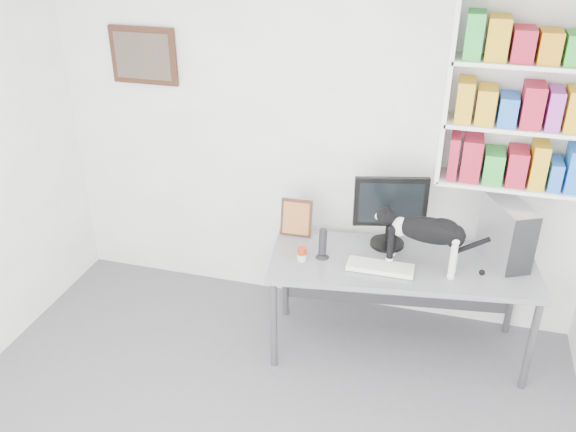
{
  "coord_description": "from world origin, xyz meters",
  "views": [
    {
      "loc": [
        0.94,
        -2.09,
        2.96
      ],
      "look_at": [
        -0.07,
        1.53,
        0.96
      ],
      "focal_mm": 38.0,
      "sensor_mm": 36.0,
      "label": 1
    }
  ],
  "objects_px": {
    "bookshelf": "(531,96)",
    "soup_can": "(302,254)",
    "leaning_print": "(296,217)",
    "cat": "(426,243)",
    "pc_tower": "(506,232)",
    "speaker": "(323,243)",
    "monitor": "(390,211)",
    "desk": "(398,306)",
    "keyboard": "(380,267)"
  },
  "relations": [
    {
      "from": "monitor",
      "to": "leaning_print",
      "type": "relative_size",
      "value": 1.9
    },
    {
      "from": "desk",
      "to": "leaning_print",
      "type": "relative_size",
      "value": 6.33
    },
    {
      "from": "bookshelf",
      "to": "monitor",
      "type": "xyz_separation_m",
      "value": [
        -0.79,
        -0.16,
        -0.83
      ]
    },
    {
      "from": "bookshelf",
      "to": "soup_can",
      "type": "distance_m",
      "value": 1.77
    },
    {
      "from": "soup_can",
      "to": "leaning_print",
      "type": "bearing_deg",
      "value": 110.91
    },
    {
      "from": "keyboard",
      "to": "leaning_print",
      "type": "bearing_deg",
      "value": 155.11
    },
    {
      "from": "monitor",
      "to": "speaker",
      "type": "bearing_deg",
      "value": -158.92
    },
    {
      "from": "leaning_print",
      "to": "cat",
      "type": "relative_size",
      "value": 0.43
    },
    {
      "from": "desk",
      "to": "leaning_print",
      "type": "height_order",
      "value": "leaning_print"
    },
    {
      "from": "speaker",
      "to": "leaning_print",
      "type": "xyz_separation_m",
      "value": [
        -0.25,
        0.26,
        0.03
      ]
    },
    {
      "from": "desk",
      "to": "soup_can",
      "type": "xyz_separation_m",
      "value": [
        -0.67,
        -0.17,
        0.42
      ]
    },
    {
      "from": "bookshelf",
      "to": "keyboard",
      "type": "relative_size",
      "value": 2.82
    },
    {
      "from": "pc_tower",
      "to": "soup_can",
      "type": "bearing_deg",
      "value": 169.56
    },
    {
      "from": "leaning_print",
      "to": "soup_can",
      "type": "relative_size",
      "value": 2.98
    },
    {
      "from": "bookshelf",
      "to": "desk",
      "type": "relative_size",
      "value": 0.69
    },
    {
      "from": "pc_tower",
      "to": "monitor",
      "type": "bearing_deg",
      "value": 154.76
    },
    {
      "from": "monitor",
      "to": "soup_can",
      "type": "bearing_deg",
      "value": -160.23
    },
    {
      "from": "cat",
      "to": "bookshelf",
      "type": "bearing_deg",
      "value": 45.0
    },
    {
      "from": "keyboard",
      "to": "soup_can",
      "type": "bearing_deg",
      "value": -176.94
    },
    {
      "from": "desk",
      "to": "bookshelf",
      "type": "bearing_deg",
      "value": 20.17
    },
    {
      "from": "bookshelf",
      "to": "desk",
      "type": "height_order",
      "value": "bookshelf"
    },
    {
      "from": "bookshelf",
      "to": "keyboard",
      "type": "height_order",
      "value": "bookshelf"
    },
    {
      "from": "bookshelf",
      "to": "cat",
      "type": "distance_m",
      "value": 1.12
    },
    {
      "from": "desk",
      "to": "cat",
      "type": "distance_m",
      "value": 0.6
    },
    {
      "from": "desk",
      "to": "monitor",
      "type": "bearing_deg",
      "value": 116.73
    },
    {
      "from": "bookshelf",
      "to": "monitor",
      "type": "height_order",
      "value": "bookshelf"
    },
    {
      "from": "cat",
      "to": "soup_can",
      "type": "bearing_deg",
      "value": -167.01
    },
    {
      "from": "monitor",
      "to": "bookshelf",
      "type": "bearing_deg",
      "value": -2.79
    },
    {
      "from": "monitor",
      "to": "pc_tower",
      "type": "relative_size",
      "value": 1.26
    },
    {
      "from": "keyboard",
      "to": "speaker",
      "type": "xyz_separation_m",
      "value": [
        -0.4,
        0.04,
        0.09
      ]
    },
    {
      "from": "cat",
      "to": "monitor",
      "type": "bearing_deg",
      "value": 142.14
    },
    {
      "from": "pc_tower",
      "to": "soup_can",
      "type": "xyz_separation_m",
      "value": [
        -1.31,
        -0.38,
        -0.17
      ]
    },
    {
      "from": "pc_tower",
      "to": "speaker",
      "type": "relative_size",
      "value": 1.91
    },
    {
      "from": "leaning_print",
      "to": "monitor",
      "type": "bearing_deg",
      "value": 0.35
    },
    {
      "from": "monitor",
      "to": "pc_tower",
      "type": "xyz_separation_m",
      "value": [
        0.78,
        0.02,
        -0.05
      ]
    },
    {
      "from": "monitor",
      "to": "speaker",
      "type": "height_order",
      "value": "monitor"
    },
    {
      "from": "monitor",
      "to": "speaker",
      "type": "xyz_separation_m",
      "value": [
        -0.41,
        -0.29,
        -0.16
      ]
    },
    {
      "from": "pc_tower",
      "to": "leaning_print",
      "type": "distance_m",
      "value": 1.44
    },
    {
      "from": "desk",
      "to": "leaning_print",
      "type": "distance_m",
      "value": 0.96
    },
    {
      "from": "bookshelf",
      "to": "leaning_print",
      "type": "relative_size",
      "value": 4.38
    },
    {
      "from": "pc_tower",
      "to": "bookshelf",
      "type": "bearing_deg",
      "value": 60.82
    },
    {
      "from": "desk",
      "to": "keyboard",
      "type": "relative_size",
      "value": 4.08
    },
    {
      "from": "speaker",
      "to": "soup_can",
      "type": "relative_size",
      "value": 2.36
    },
    {
      "from": "leaning_print",
      "to": "keyboard",
      "type": "bearing_deg",
      "value": -26.7
    },
    {
      "from": "monitor",
      "to": "leaning_print",
      "type": "bearing_deg",
      "value": 167.95
    },
    {
      "from": "monitor",
      "to": "soup_can",
      "type": "xyz_separation_m",
      "value": [
        -0.53,
        -0.36,
        -0.22
      ]
    },
    {
      "from": "monitor",
      "to": "cat",
      "type": "bearing_deg",
      "value": -58.0
    },
    {
      "from": "bookshelf",
      "to": "soup_can",
      "type": "bearing_deg",
      "value": -158.49
    },
    {
      "from": "keyboard",
      "to": "pc_tower",
      "type": "height_order",
      "value": "pc_tower"
    },
    {
      "from": "speaker",
      "to": "keyboard",
      "type": "bearing_deg",
      "value": -6.43
    }
  ]
}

